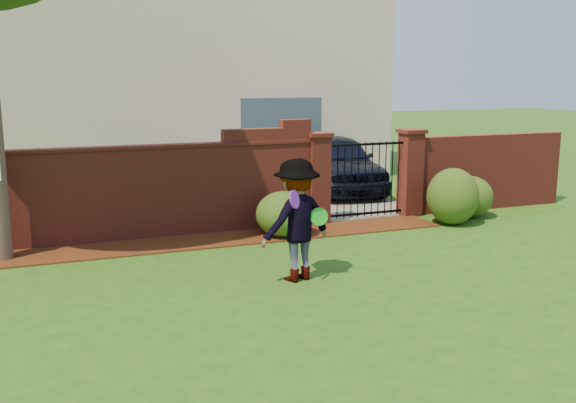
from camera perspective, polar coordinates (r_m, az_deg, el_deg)
name	(u,v)px	position (r m, az deg, el deg)	size (l,w,h in m)	color
ground	(275,298)	(9.09, -1.18, -8.46)	(80.00, 80.00, 0.01)	#264F13
mulch_bed	(162,245)	(11.95, -11.01, -3.77)	(11.10, 1.08, 0.03)	#3A1A0A
brick_wall	(95,193)	(12.27, -16.59, 0.72)	(8.70, 0.31, 2.16)	maroon
brick_wall_return	(486,172)	(15.51, 16.97, 2.50)	(4.00, 0.25, 1.70)	maroon
pillar_left	(318,178)	(13.34, 2.62, 2.10)	(0.50, 0.50, 1.88)	maroon
pillar_right	(410,172)	(14.36, 10.69, 2.57)	(0.50, 0.50, 1.88)	maroon
iron_gate	(365,179)	(13.83, 6.79, 1.93)	(1.78, 0.03, 1.60)	black
driveway	(295,189)	(17.55, 0.62, 1.15)	(3.20, 8.00, 0.01)	slate
house	(170,70)	(20.43, -10.30, 11.27)	(12.40, 6.40, 6.30)	beige
car	(338,164)	(17.02, 4.43, 3.34)	(1.77, 4.40, 1.50)	black
shrub_left	(284,214)	(12.29, -0.38, -1.12)	(1.07, 1.07, 0.87)	#224514
shrub_middle	(453,196)	(13.71, 14.26, 0.44)	(1.06, 1.06, 1.17)	#224514
shrub_right	(469,197)	(14.52, 15.62, 0.41)	(1.01, 1.01, 0.90)	#224514
man	(298,221)	(9.59, 0.87, -1.69)	(1.18, 0.68, 1.83)	gray
frisbee_purple	(295,199)	(9.09, 0.58, 0.20)	(0.26, 0.26, 0.02)	purple
frisbee_green	(319,217)	(9.57, 2.73, -1.34)	(0.27, 0.27, 0.02)	green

